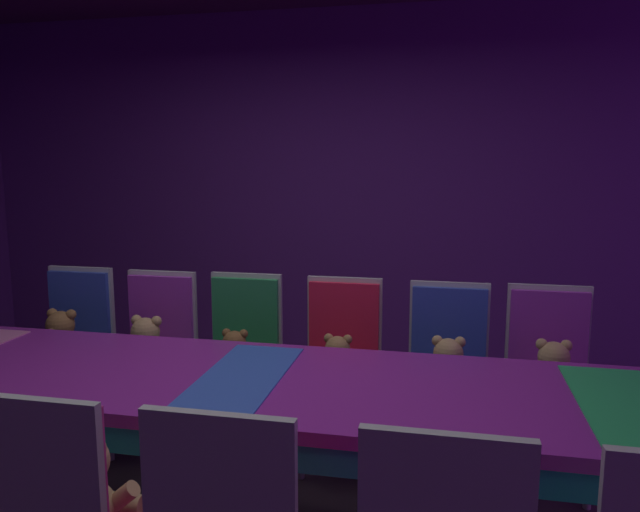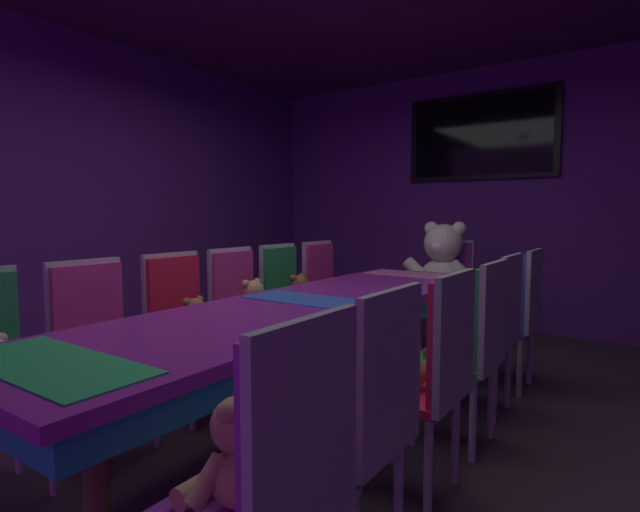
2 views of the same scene
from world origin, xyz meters
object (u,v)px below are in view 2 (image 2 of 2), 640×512
at_px(chair_left_2, 180,316).
at_px(chair_right_3, 477,336).
at_px(throne_chair, 449,281).
at_px(wall_tv, 481,136).
at_px(chair_left_5, 324,285).
at_px(king_teddy_bear, 442,266).
at_px(teddy_left_4, 300,296).
at_px(teddy_right_2, 405,362).
at_px(teddy_right_0, 238,457).
at_px(chair_right_2, 436,363).
at_px(teddy_right_3, 450,337).
at_px(teddy_right_5, 500,303).
at_px(chair_right_5, 521,305).
at_px(chair_right_0, 281,470).
at_px(chair_left_4, 285,293).
at_px(chair_left_3, 239,303).
at_px(chair_right_1, 369,403).
at_px(teddy_left_3, 254,305).
at_px(banquet_table, 311,315).
at_px(teddy_right_1, 332,398).
at_px(teddy_left_2, 196,322).
at_px(teddy_right_4, 473,316).
at_px(chair_left_1, 95,334).
at_px(chair_right_4, 497,318).

distance_m(chair_left_2, chair_right_3, 1.75).
xyz_separation_m(throne_chair, wall_tv, (0.00, 0.88, 1.45)).
relative_size(chair_left_5, king_teddy_bear, 1.33).
xyz_separation_m(teddy_left_4, teddy_right_2, (1.38, -1.07, -0.02)).
bearing_deg(teddy_right_0, chair_right_2, -97.36).
height_order(teddy_right_3, teddy_right_5, teddy_right_5).
bearing_deg(throne_chair, chair_right_5, 43.06).
bearing_deg(king_teddy_bear, throne_chair, 180.00).
xyz_separation_m(chair_left_5, chair_right_0, (1.67, -2.67, 0.00)).
xyz_separation_m(chair_left_4, chair_right_3, (1.67, -0.51, 0.00)).
xyz_separation_m(chair_left_3, chair_right_1, (1.65, -1.10, 0.00)).
relative_size(teddy_left_3, chair_right_5, 0.34).
height_order(chair_left_5, wall_tv, wall_tv).
bearing_deg(teddy_right_3, chair_right_2, 103.76).
relative_size(banquet_table, chair_right_1, 3.42).
bearing_deg(throne_chair, teddy_right_2, 15.69).
xyz_separation_m(teddy_right_2, king_teddy_bear, (-0.70, 2.32, 0.18)).
bearing_deg(teddy_right_2, teddy_right_1, 87.97).
bearing_deg(teddy_right_1, teddy_left_4, -50.04).
bearing_deg(chair_right_1, chair_left_3, -33.63).
xyz_separation_m(teddy_left_2, king_teddy_bear, (0.68, 2.30, 0.18)).
bearing_deg(teddy_right_2, chair_right_2, -180.00).
bearing_deg(chair_left_4, teddy_right_5, 18.96).
bearing_deg(teddy_right_4, chair_right_1, 95.46).
height_order(chair_left_1, throne_chair, same).
height_order(chair_left_1, teddy_left_4, chair_left_1).
bearing_deg(teddy_right_4, chair_right_0, 94.91).
bearing_deg(chair_right_5, teddy_right_0, 87.09).
bearing_deg(banquet_table, teddy_right_0, -61.73).
distance_m(teddy_left_3, chair_right_3, 1.53).
distance_m(chair_right_3, teddy_right_3, 0.14).
bearing_deg(teddy_left_3, teddy_right_0, -48.93).
xyz_separation_m(teddy_right_2, teddy_right_3, (0.01, 0.56, -0.00)).
distance_m(banquet_table, chair_right_1, 1.16).
relative_size(chair_left_1, chair_right_1, 1.00).
bearing_deg(chair_left_3, teddy_left_2, -74.01).
relative_size(chair_right_3, chair_right_4, 1.00).
bearing_deg(chair_left_4, chair_right_0, -51.64).
bearing_deg(teddy_right_3, teddy_right_2, 89.47).
bearing_deg(teddy_left_4, teddy_right_4, -0.54).
bearing_deg(teddy_left_3, chair_left_4, 105.36).
bearing_deg(wall_tv, chair_left_5, -115.02).
xyz_separation_m(banquet_table, teddy_right_0, (0.71, -1.31, -0.07)).
height_order(chair_left_4, chair_right_1, same).
distance_m(teddy_right_5, wall_tv, 2.40).
distance_m(teddy_right_0, chair_right_4, 2.11).
height_order(chair_right_3, teddy_right_3, chair_right_3).
relative_size(chair_right_2, teddy_right_4, 2.96).
distance_m(banquet_table, teddy_right_0, 1.49).
distance_m(teddy_left_2, chair_right_3, 1.62).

